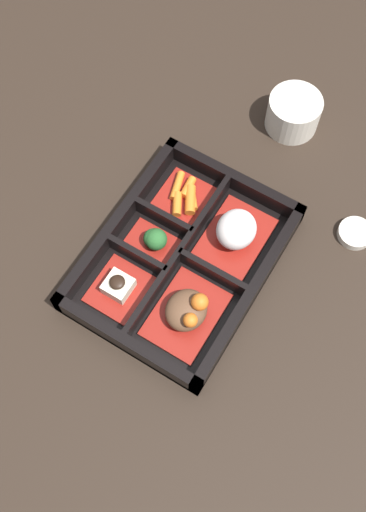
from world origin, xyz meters
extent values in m
plane|color=black|center=(0.00, 0.00, 0.00)|extent=(3.00, 3.00, 0.00)
cube|color=black|center=(0.00, 0.00, 0.01)|extent=(0.29, 0.22, 0.01)
cube|color=black|center=(0.00, -0.10, 0.02)|extent=(0.29, 0.01, 0.04)
cube|color=black|center=(0.00, 0.10, 0.02)|extent=(0.29, 0.01, 0.04)
cube|color=black|center=(-0.14, 0.00, 0.02)|extent=(0.01, 0.22, 0.04)
cube|color=black|center=(0.14, 0.00, 0.02)|extent=(0.01, 0.22, 0.04)
cube|color=black|center=(0.00, -0.01, 0.02)|extent=(0.27, 0.01, 0.04)
cube|color=black|center=(-0.04, -0.05, 0.02)|extent=(0.01, 0.09, 0.04)
cube|color=black|center=(0.03, -0.05, 0.02)|extent=(0.01, 0.09, 0.04)
cube|color=black|center=(0.00, 0.05, 0.02)|extent=(0.01, 0.10, 0.04)
cube|color=maroon|center=(-0.07, 0.04, 0.01)|extent=(0.11, 0.08, 0.01)
ellipsoid|color=silver|center=(-0.07, 0.04, 0.04)|extent=(0.06, 0.05, 0.05)
cube|color=maroon|center=(0.07, 0.04, 0.01)|extent=(0.11, 0.08, 0.01)
ellipsoid|color=brown|center=(0.07, 0.04, 0.03)|extent=(0.06, 0.05, 0.03)
sphere|color=#D1661E|center=(0.05, 0.06, 0.05)|extent=(0.02, 0.02, 0.02)
sphere|color=#D1661E|center=(0.08, 0.06, 0.05)|extent=(0.02, 0.02, 0.02)
cube|color=maroon|center=(-0.08, -0.05, 0.01)|extent=(0.08, 0.07, 0.01)
cylinder|color=orange|center=(-0.09, -0.07, 0.02)|extent=(0.05, 0.02, 0.01)
cylinder|color=orange|center=(-0.07, -0.05, 0.02)|extent=(0.04, 0.03, 0.01)
cylinder|color=orange|center=(-0.09, -0.04, 0.02)|extent=(0.04, 0.03, 0.01)
cylinder|color=orange|center=(-0.08, -0.04, 0.02)|extent=(0.04, 0.03, 0.01)
cylinder|color=orange|center=(-0.10, -0.05, 0.02)|extent=(0.03, 0.02, 0.01)
cube|color=maroon|center=(0.00, -0.05, 0.01)|extent=(0.05, 0.07, 0.01)
sphere|color=#265B28|center=(0.00, -0.05, 0.03)|extent=(0.03, 0.03, 0.03)
sphere|color=#265B28|center=(0.00, -0.04, 0.03)|extent=(0.03, 0.03, 0.03)
sphere|color=#265B28|center=(-0.01, -0.05, 0.03)|extent=(0.02, 0.02, 0.02)
cube|color=maroon|center=(0.08, -0.05, 0.01)|extent=(0.08, 0.07, 0.01)
cube|color=beige|center=(0.08, -0.05, 0.02)|extent=(0.03, 0.03, 0.02)
ellipsoid|color=black|center=(0.08, -0.05, 0.04)|extent=(0.02, 0.02, 0.01)
cylinder|color=beige|center=(-0.29, 0.02, 0.03)|extent=(0.08, 0.08, 0.05)
cylinder|color=#597A38|center=(-0.29, 0.02, 0.05)|extent=(0.07, 0.07, 0.01)
cylinder|color=beige|center=(-0.16, 0.18, 0.01)|extent=(0.05, 0.05, 0.01)
cylinder|color=black|center=(-0.16, 0.18, 0.01)|extent=(0.03, 0.03, 0.00)
camera|label=1|loc=(0.28, 0.17, 0.76)|focal=42.00mm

